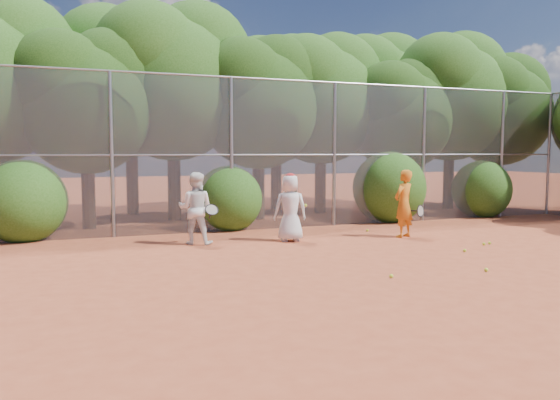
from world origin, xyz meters
name	(u,v)px	position (x,y,z in m)	size (l,w,h in m)	color
ground	(389,275)	(0.00, 0.00, 0.00)	(80.00, 80.00, 0.00)	#A24124
fence_back	(263,153)	(-0.12, 6.00, 2.05)	(20.05, 0.09, 4.03)	gray
tree_2	(87,95)	(-4.45, 7.83, 3.58)	(3.99, 3.47, 5.47)	black
tree_3	(174,74)	(-1.94, 8.84, 4.40)	(4.89, 4.26, 6.70)	black
tree_4	(259,97)	(0.55, 8.24, 3.76)	(4.19, 3.64, 5.73)	black
tree_5	(322,93)	(3.06, 9.04, 4.05)	(4.51, 3.92, 6.17)	black
tree_6	(402,111)	(5.55, 8.03, 3.47)	(3.86, 3.36, 5.29)	black
tree_7	(451,91)	(8.06, 8.64, 4.28)	(4.77, 4.14, 6.53)	black
tree_8	(500,105)	(10.05, 8.34, 3.82)	(4.25, 3.70, 5.82)	black
tree_10	(132,74)	(-2.93, 11.05, 4.63)	(5.15, 4.48, 7.06)	black
tree_11	(277,93)	(2.06, 10.64, 4.16)	(4.64, 4.03, 6.35)	black
tree_12	(378,90)	(6.56, 11.24, 4.51)	(5.02, 4.37, 6.88)	black
bush_0	(23,198)	(-6.00, 6.30, 1.00)	(2.00, 2.00, 2.00)	#234C13
bush_1	(229,196)	(-1.00, 6.30, 0.90)	(1.80, 1.80, 1.80)	#234C13
bush_2	(389,185)	(4.00, 6.30, 1.10)	(2.20, 2.20, 2.20)	#234C13
bush_3	(482,187)	(7.50, 6.30, 0.95)	(1.90, 1.90, 1.90)	#234C13
player_yellow	(404,204)	(2.59, 3.43, 0.82)	(0.85, 0.60, 1.65)	orange
player_teen	(290,208)	(-0.21, 3.87, 0.79)	(0.85, 0.65, 1.59)	silver
player_white	(195,208)	(-2.35, 4.26, 0.81)	(0.97, 0.89, 1.62)	white
ball_0	(465,250)	(2.63, 1.26, 0.03)	(0.07, 0.07, 0.07)	#C3E329
ball_1	(484,244)	(3.58, 1.76, 0.03)	(0.07, 0.07, 0.07)	#C3E329
ball_2	(486,270)	(1.71, -0.40, 0.03)	(0.07, 0.07, 0.07)	#C3E329
ball_3	(490,243)	(3.79, 1.81, 0.03)	(0.07, 0.07, 0.07)	#C3E329
ball_4	(391,276)	(-0.08, -0.21, 0.03)	(0.07, 0.07, 0.07)	#C3E329
ball_5	(367,230)	(2.25, 4.55, 0.03)	(0.07, 0.07, 0.07)	#C3E329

